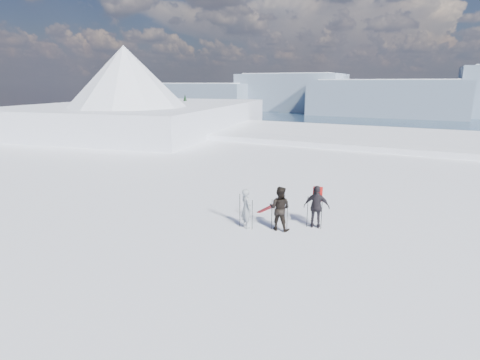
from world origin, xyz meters
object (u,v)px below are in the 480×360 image
Objects in this scene: skier_grey at (246,208)px; skier_pack at (317,207)px; skier_dark at (280,208)px; skis_loose at (269,208)px.

skier_pack reaches higher than skier_grey.
skis_loose is (-1.36, 2.24, -0.87)m from skier_dark.
skier_pack is 3.04m from skis_loose.
skier_dark is at bearing 25.15° from skier_pack.
skier_grey is 0.91× the size of skier_dark.
skier_grey is 2.79m from skier_pack.
skier_grey is 0.95× the size of skis_loose.
skier_dark reaches higher than skier_pack.
skier_grey is at bearing 15.99° from skier_pack.
skier_pack is 1.02× the size of skis_loose.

